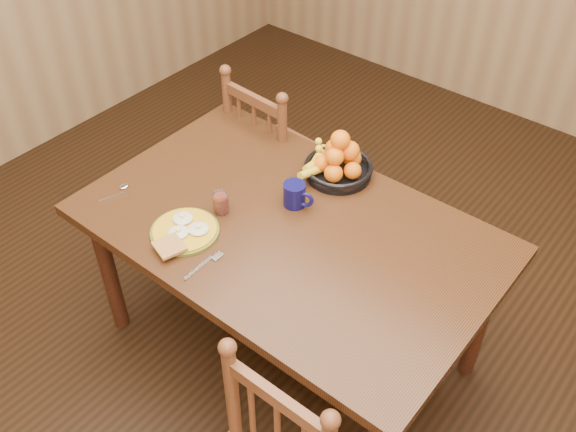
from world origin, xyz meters
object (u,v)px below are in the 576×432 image
Objects in this scene: chair_far at (277,159)px; breakfast_plate at (184,231)px; dining_table at (288,241)px; coffee_mug at (295,195)px; fruit_bowl at (337,162)px.

breakfast_plate is at bearing 110.98° from chair_far.
dining_table is 0.41m from breakfast_plate.
coffee_mug is (0.50, -0.47, 0.33)m from chair_far.
coffee_mug is 0.41× the size of fruit_bowl.
fruit_bowl reaches higher than coffee_mug.
fruit_bowl is (-0.04, 0.38, 0.15)m from dining_table.
coffee_mug is at bearing -93.10° from fruit_bowl.
chair_far is 0.96m from breakfast_plate.
breakfast_plate is at bearing -109.64° from fruit_bowl.
dining_table is 12.02× the size of coffee_mug.
fruit_bowl reaches higher than breakfast_plate.
fruit_bowl reaches higher than chair_far.
chair_far reaches higher than breakfast_plate.
fruit_bowl is at bearing 96.41° from dining_table.
breakfast_plate is 0.70m from fruit_bowl.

